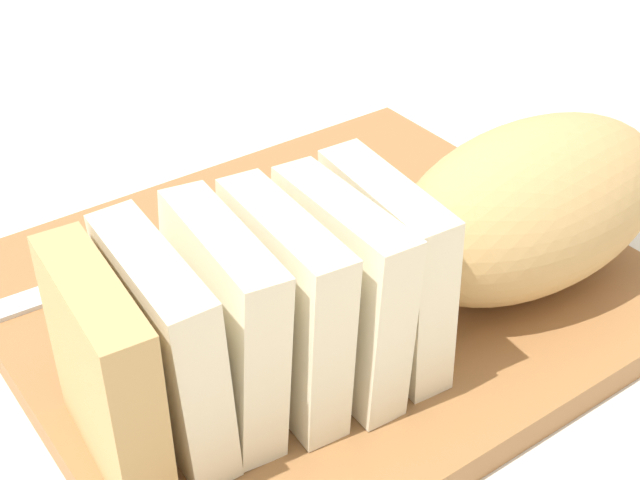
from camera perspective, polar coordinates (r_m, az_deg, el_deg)
ground_plane at (r=0.56m, az=0.00°, el=-4.10°), size 3.00×3.00×0.00m
cutting_board at (r=0.55m, az=0.00°, el=-3.34°), size 0.38×0.33×0.02m
bread_loaf at (r=0.49m, az=6.63°, el=-0.66°), size 0.37×0.11×0.11m
bread_knife at (r=0.59m, az=-6.50°, el=0.81°), size 0.28×0.03×0.02m
crumb_near_knife at (r=0.56m, az=2.23°, el=-1.67°), size 0.01×0.01×0.01m
crumb_near_loaf at (r=0.55m, az=-2.77°, el=-2.02°), size 0.00×0.00×0.00m
crumb_stray_left at (r=0.57m, az=3.90°, el=-0.66°), size 0.01×0.01×0.01m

